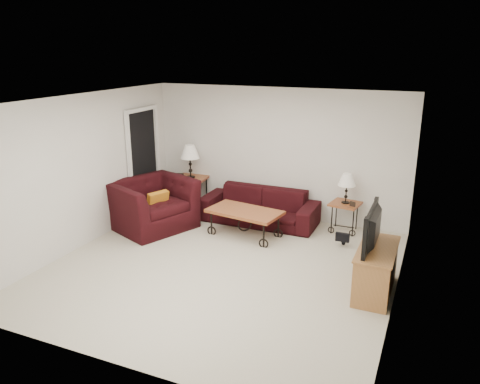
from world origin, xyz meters
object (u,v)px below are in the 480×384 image
Objects in this scene: tv_stand at (376,270)px; television at (378,228)px; coffee_table at (245,223)px; armchair at (152,204)px; side_table_left at (191,193)px; side_table_right at (344,217)px; lamp_right at (346,188)px; lamp_left at (190,161)px; sofa at (259,206)px; backpack at (344,232)px.

television is at bearing -180.00° from tv_stand.
armchair is at bearing -170.06° from coffee_table.
side_table_left is 3.14m from side_table_right.
lamp_right is 3.51m from armchair.
armchair is 4.19m from tv_stand.
lamp_left is 0.49× the size of armchair.
coffee_table is 2.73m from television.
side_table_left is at bearing 180.00° from side_table_right.
side_table_left is 1.81m from coffee_table.
lamp_right reaches higher than tv_stand.
side_table_left is 1.21m from armchair.
coffee_table is at bearing -115.82° from television.
sofa is 4.05× the size of lamp_right.
lamp_right is at bearing -47.42° from armchair.
lamp_right is 0.39× the size of armchair.
lamp_left reaches higher than sofa.
television reaches higher than tv_stand.
lamp_right is at bearing 88.27° from backpack.
lamp_right reaches higher than coffee_table.
lamp_left is 3.14m from lamp_right.
side_table_right is 0.56× the size of television.
side_table_left is at bearing 152.63° from tv_stand.
lamp_right is (0.00, 0.00, 0.54)m from side_table_right.
side_table_left is 1.47× the size of backpack.
side_table_right is 3.22m from lamp_left.
tv_stand is at bearing -27.37° from side_table_left.
sofa is 1.73× the size of coffee_table.
lamp_left is 1.96m from coffee_table.
armchair is at bearing -149.01° from sofa.
side_table_right is at bearing -158.54° from television.
armchair is 3.00× the size of backpack.
side_table_right is at bearing -47.42° from armchair.
armchair is at bearing -101.77° from television.
coffee_table is (1.57, -0.90, -0.10)m from side_table_left.
lamp_left is 0.69× the size of television.
tv_stand is (4.11, -0.85, -0.12)m from armchair.
lamp_left is at bearing 0.00° from side_table_left.
television is at bearing -68.54° from side_table_right.
coffee_table is at bearing -150.15° from lamp_right.
sofa is 2.02× the size of tv_stand.
sofa is 2.26× the size of television.
side_table_left is 0.49× the size of armchair.
sofa reaches higher than backpack.
lamp_left reaches higher than side_table_right.
lamp_right reaches higher than backpack.
sofa is at bearing 142.10° from tv_stand.
coffee_table is 2.66m from tv_stand.
backpack is at bearing 9.35° from coffee_table.
television is at bearing -27.49° from side_table_left.
television is 1.73m from backpack.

